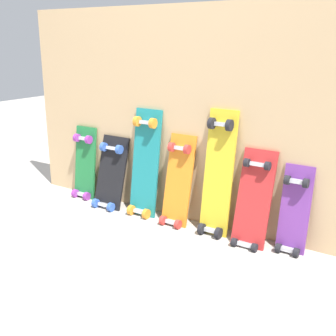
{
  "coord_description": "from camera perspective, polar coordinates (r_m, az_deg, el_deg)",
  "views": [
    {
      "loc": [
        1.5,
        -2.34,
        1.2
      ],
      "look_at": [
        0.0,
        -0.07,
        0.38
      ],
      "focal_mm": 46.51,
      "sensor_mm": 36.0,
      "label": 1
    }
  ],
  "objects": [
    {
      "name": "ground_plane",
      "position": [
        3.03,
        0.73,
        -6.65
      ],
      "size": [
        12.0,
        12.0,
        0.0
      ],
      "primitive_type": "plane",
      "color": "#B2AAA0"
    },
    {
      "name": "plywood_wall_panel",
      "position": [
        2.88,
        1.54,
        6.75
      ],
      "size": [
        2.55,
        0.04,
        1.4
      ],
      "primitive_type": "cube",
      "color": "tan",
      "rests_on": "ground"
    },
    {
      "name": "skateboard_green",
      "position": [
        3.42,
        -10.84,
        0.19
      ],
      "size": [
        0.2,
        0.15,
        0.62
      ],
      "color": "#1E7238",
      "rests_on": "ground"
    },
    {
      "name": "skateboard_black",
      "position": [
        3.21,
        -7.58,
        -1.15
      ],
      "size": [
        0.24,
        0.22,
        0.58
      ],
      "color": "black",
      "rests_on": "ground"
    },
    {
      "name": "skateboard_teal",
      "position": [
        3.01,
        -3.08,
        0.08
      ],
      "size": [
        0.21,
        0.19,
        0.8
      ],
      "color": "#197A7F",
      "rests_on": "ground"
    },
    {
      "name": "skateboard_orange",
      "position": [
        2.88,
        1.25,
        -2.28
      ],
      "size": [
        0.19,
        0.2,
        0.66
      ],
      "color": "orange",
      "rests_on": "ground"
    },
    {
      "name": "skateboard_yellow",
      "position": [
        2.72,
        6.51,
        -1.32
      ],
      "size": [
        0.19,
        0.19,
        0.85
      ],
      "color": "gold",
      "rests_on": "ground"
    },
    {
      "name": "skateboard_red",
      "position": [
        2.64,
        11.05,
        -4.72
      ],
      "size": [
        0.21,
        0.22,
        0.64
      ],
      "color": "#B22626",
      "rests_on": "ground"
    },
    {
      "name": "skateboard_purple",
      "position": [
        2.61,
        16.13,
        -5.98
      ],
      "size": [
        0.17,
        0.16,
        0.58
      ],
      "color": "#6B338C",
      "rests_on": "ground"
    }
  ]
}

